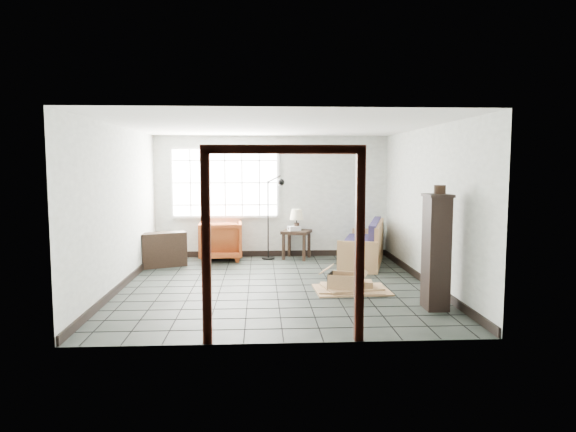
{
  "coord_description": "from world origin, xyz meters",
  "views": [
    {
      "loc": [
        -0.26,
        -8.3,
        1.98
      ],
      "look_at": [
        0.21,
        0.3,
        1.12
      ],
      "focal_mm": 32.0,
      "sensor_mm": 36.0,
      "label": 1
    }
  ],
  "objects": [
    {
      "name": "window_panel",
      "position": [
        -1.0,
        2.7,
        1.6
      ],
      "size": [
        2.32,
        0.08,
        1.52
      ],
      "color": "silver",
      "rests_on": "ground"
    },
    {
      "name": "side_table",
      "position": [
        0.51,
        2.4,
        0.5
      ],
      "size": [
        0.7,
        0.7,
        0.61
      ],
      "rotation": [
        0.0,
        0.0,
        -0.33
      ],
      "color": "black",
      "rests_on": "ground"
    },
    {
      "name": "projector",
      "position": [
        0.45,
        2.39,
        0.65
      ],
      "size": [
        0.29,
        0.25,
        0.09
      ],
      "rotation": [
        0.0,
        0.0,
        0.27
      ],
      "color": "silver",
      "rests_on": "side_table"
    },
    {
      "name": "open_box",
      "position": [
        1.04,
        -0.5,
        0.15
      ],
      "size": [
        0.8,
        0.58,
        0.41
      ],
      "rotation": [
        0.0,
        0.0,
        -0.35
      ],
      "color": "#956F48",
      "rests_on": "ground"
    },
    {
      "name": "pot",
      "position": [
        2.19,
        -1.45,
        1.65
      ],
      "size": [
        0.19,
        0.19,
        0.12
      ],
      "rotation": [
        0.0,
        0.0,
        0.25
      ],
      "color": "black",
      "rests_on": "tall_shelf"
    },
    {
      "name": "tall_shelf",
      "position": [
        2.15,
        -1.48,
        0.81
      ],
      "size": [
        0.34,
        0.43,
        1.59
      ],
      "rotation": [
        0.0,
        0.0,
        -0.01
      ],
      "color": "black",
      "rests_on": "ground"
    },
    {
      "name": "ground",
      "position": [
        0.0,
        0.0,
        0.0
      ],
      "size": [
        5.5,
        5.5,
        0.0
      ],
      "primitive_type": "plane",
      "color": "black",
      "rests_on": "ground"
    },
    {
      "name": "futon_sofa",
      "position": [
        1.84,
        1.75,
        0.32
      ],
      "size": [
        1.27,
        2.1,
        0.87
      ],
      "rotation": [
        0.0,
        0.0,
        -0.29
      ],
      "color": "#9D6E46",
      "rests_on": "ground"
    },
    {
      "name": "table_lamp",
      "position": [
        0.51,
        2.45,
        0.92
      ],
      "size": [
        0.32,
        0.32,
        0.44
      ],
      "rotation": [
        0.0,
        0.0,
        -0.12
      ],
      "color": "black",
      "rests_on": "side_table"
    },
    {
      "name": "cardboard_pile",
      "position": [
        1.2,
        -0.42,
        0.04
      ],
      "size": [
        1.19,
        0.89,
        0.17
      ],
      "rotation": [
        0.0,
        0.0,
        -0.01
      ],
      "color": "#956F48",
      "rests_on": "ground"
    },
    {
      "name": "doorway_trim",
      "position": [
        0.0,
        -2.7,
        1.38
      ],
      "size": [
        1.8,
        0.08,
        2.2
      ],
      "color": "#37140C",
      "rests_on": "ground"
    },
    {
      "name": "room_shell",
      "position": [
        0.0,
        0.03,
        1.68
      ],
      "size": [
        5.02,
        5.52,
        2.61
      ],
      "color": "#A3A8A1",
      "rests_on": "ground"
    },
    {
      "name": "armchair",
      "position": [
        -1.08,
        2.37,
        0.45
      ],
      "size": [
        0.91,
        0.86,
        0.9
      ],
      "primitive_type": "imported",
      "rotation": [
        0.0,
        0.0,
        3.19
      ],
      "color": "maroon",
      "rests_on": "ground"
    },
    {
      "name": "console_shelf",
      "position": [
        -2.15,
        1.71,
        0.34
      ],
      "size": [
        0.92,
        0.64,
        0.67
      ],
      "rotation": [
        0.0,
        0.0,
        0.4
      ],
      "color": "black",
      "rests_on": "ground"
    },
    {
      "name": "floor_lamp",
      "position": [
        0.04,
        2.39,
        0.94
      ],
      "size": [
        0.54,
        0.35,
        1.77
      ],
      "rotation": [
        0.0,
        0.0,
        0.35
      ],
      "color": "black",
      "rests_on": "ground"
    }
  ]
}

